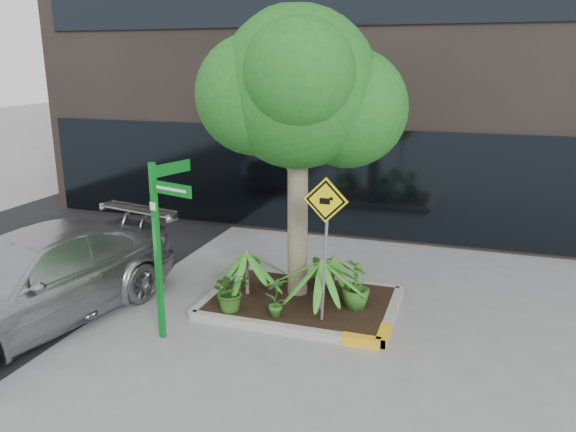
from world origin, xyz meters
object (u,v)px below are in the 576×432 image
(tree, at_px, (298,88))
(street_sign_post, at_px, (161,232))
(cattle_sign, at_px, (325,225))
(parked_car, at_px, (32,280))

(tree, relative_size, street_sign_post, 1.85)
(cattle_sign, bearing_deg, street_sign_post, -150.53)
(parked_car, bearing_deg, tree, 42.97)
(tree, bearing_deg, cattle_sign, -50.27)
(parked_car, relative_size, cattle_sign, 2.23)
(street_sign_post, bearing_deg, tree, 69.42)
(tree, bearing_deg, street_sign_post, -127.07)
(cattle_sign, bearing_deg, tree, 132.34)
(tree, height_order, street_sign_post, tree)
(parked_car, height_order, street_sign_post, street_sign_post)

